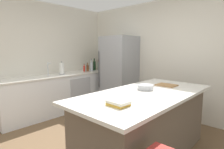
{
  "coord_description": "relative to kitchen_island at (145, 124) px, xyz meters",
  "views": [
    {
      "loc": [
        1.78,
        -1.62,
        1.52
      ],
      "look_at": [
        -0.72,
        1.05,
        1.0
      ],
      "focal_mm": 29.23,
      "sensor_mm": 36.0,
      "label": 1
    }
  ],
  "objects": [
    {
      "name": "kitchen_island",
      "position": [
        0.0,
        0.0,
        0.0
      ],
      "size": [
        1.05,
        2.25,
        0.92
      ],
      "color": "brown",
      "rests_on": "ground_plane"
    },
    {
      "name": "refrigerator",
      "position": [
        -1.67,
        1.35,
        0.45
      ],
      "size": [
        0.78,
        0.73,
        1.82
      ],
      "color": "#93969B",
      "rests_on": "ground_plane"
    },
    {
      "name": "vinegar_bottle",
      "position": [
        -2.59,
        1.49,
        0.57
      ],
      "size": [
        0.05,
        0.05,
        0.3
      ],
      "color": "#994C23",
      "rests_on": "counter_run_left"
    },
    {
      "name": "wall_left",
      "position": [
        -2.89,
        -0.5,
        0.84
      ],
      "size": [
        0.1,
        6.0,
        2.6
      ],
      "primitive_type": "cube",
      "color": "silver",
      "rests_on": "ground_plane"
    },
    {
      "name": "wine_bottle",
      "position": [
        -2.56,
        1.31,
        0.58
      ],
      "size": [
        0.07,
        0.07,
        0.33
      ],
      "color": "#19381E",
      "rests_on": "counter_run_left"
    },
    {
      "name": "wall_rear",
      "position": [
        -0.44,
        1.75,
        0.84
      ],
      "size": [
        6.0,
        0.1,
        2.6
      ],
      "primitive_type": "cube",
      "color": "silver",
      "rests_on": "ground_plane"
    },
    {
      "name": "cutting_board",
      "position": [
        -0.01,
        0.63,
        0.46
      ],
      "size": [
        0.3,
        0.24,
        0.02
      ],
      "color": "#9E7042",
      "rests_on": "kitchen_island"
    },
    {
      "name": "paper_towel_roll",
      "position": [
        -2.51,
        0.23,
        0.58
      ],
      "size": [
        0.14,
        0.14,
        0.31
      ],
      "color": "gray",
      "rests_on": "counter_run_left"
    },
    {
      "name": "cookbook_stack",
      "position": [
        0.11,
        -0.71,
        0.48
      ],
      "size": [
        0.23,
        0.18,
        0.06
      ],
      "color": "gold",
      "rests_on": "kitchen_island"
    },
    {
      "name": "hot_sauce_bottle",
      "position": [
        -2.54,
        0.93,
        0.53
      ],
      "size": [
        0.05,
        0.05,
        0.2
      ],
      "color": "red",
      "rests_on": "counter_run_left"
    },
    {
      "name": "mixing_bowl",
      "position": [
        -0.1,
        0.14,
        0.49
      ],
      "size": [
        0.24,
        0.24,
        0.07
      ],
      "color": "#B2B5BA",
      "rests_on": "kitchen_island"
    },
    {
      "name": "sink_faucet",
      "position": [
        -2.57,
        -0.09,
        0.6
      ],
      "size": [
        0.15,
        0.05,
        0.3
      ],
      "color": "silver",
      "rests_on": "counter_run_left"
    },
    {
      "name": "gin_bottle",
      "position": [
        -2.47,
        1.4,
        0.57
      ],
      "size": [
        0.06,
        0.06,
        0.3
      ],
      "color": "#8CB79E",
      "rests_on": "counter_run_left"
    },
    {
      "name": "syrup_bottle",
      "position": [
        -2.51,
        1.02,
        0.54
      ],
      "size": [
        0.07,
        0.07,
        0.23
      ],
      "color": "#5B3319",
      "rests_on": "counter_run_left"
    },
    {
      "name": "counter_run_left",
      "position": [
        -2.52,
        0.19,
        -0.01
      ],
      "size": [
        0.66,
        2.85,
        0.91
      ],
      "color": "white",
      "rests_on": "ground_plane"
    },
    {
      "name": "olive_oil_bottle",
      "position": [
        -2.58,
        1.22,
        0.56
      ],
      "size": [
        0.06,
        0.06,
        0.29
      ],
      "color": "olive",
      "rests_on": "counter_run_left"
    },
    {
      "name": "soda_bottle",
      "position": [
        -2.47,
        1.12,
        0.58
      ],
      "size": [
        0.07,
        0.07,
        0.33
      ],
      "color": "silver",
      "rests_on": "counter_run_left"
    }
  ]
}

